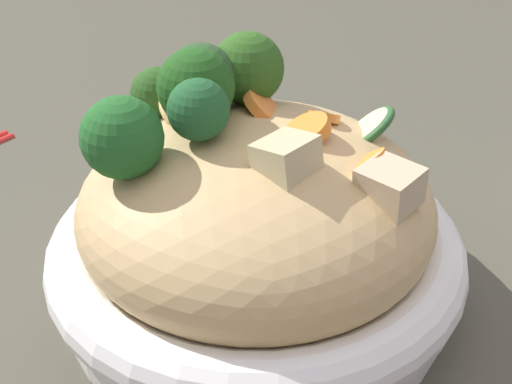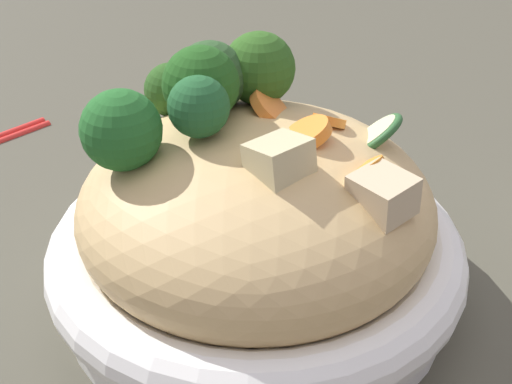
# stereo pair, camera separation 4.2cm
# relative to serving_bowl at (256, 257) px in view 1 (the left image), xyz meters

# --- Properties ---
(ground_plane) EXTENTS (3.00, 3.00, 0.00)m
(ground_plane) POSITION_rel_serving_bowl_xyz_m (0.00, 0.00, -0.03)
(ground_plane) COLOR #4B483A
(serving_bowl) EXTENTS (0.27, 0.27, 0.06)m
(serving_bowl) POSITION_rel_serving_bowl_xyz_m (0.00, 0.00, 0.00)
(serving_bowl) COLOR white
(serving_bowl) RESTS_ON ground_plane
(noodle_heap) EXTENTS (0.22, 0.22, 0.11)m
(noodle_heap) POSITION_rel_serving_bowl_xyz_m (-0.00, -0.00, 0.04)
(noodle_heap) COLOR tan
(noodle_heap) RESTS_ON serving_bowl
(broccoli_florets) EXTENTS (0.14, 0.14, 0.07)m
(broccoli_florets) POSITION_rel_serving_bowl_xyz_m (-0.03, -0.04, 0.10)
(broccoli_florets) COLOR #97BD6F
(broccoli_florets) RESTS_ON serving_bowl
(carrot_coins) EXTENTS (0.10, 0.08, 0.03)m
(carrot_coins) POSITION_rel_serving_bowl_xyz_m (-0.00, 0.03, 0.09)
(carrot_coins) COLOR orange
(carrot_coins) RESTS_ON serving_bowl
(zucchini_slices) EXTENTS (0.10, 0.15, 0.03)m
(zucchini_slices) POSITION_rel_serving_bowl_xyz_m (-0.05, 0.01, 0.08)
(zucchini_slices) COLOR beige
(zucchini_slices) RESTS_ON serving_bowl
(chicken_chunks) EXTENTS (0.15, 0.15, 0.04)m
(chicken_chunks) POSITION_rel_serving_bowl_xyz_m (-0.00, 0.01, 0.09)
(chicken_chunks) COLOR #CBBE8D
(chicken_chunks) RESTS_ON serving_bowl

